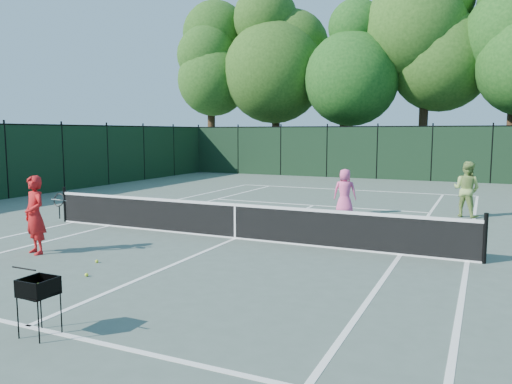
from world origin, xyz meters
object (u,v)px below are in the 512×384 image
at_px(coach, 35,215).
at_px(player_pink, 345,192).
at_px(ball_hopper, 38,287).
at_px(loose_ball_midcourt, 97,261).
at_px(loose_ball_near_cart, 87,275).
at_px(player_green, 467,189).

relative_size(coach, player_pink, 1.16).
distance_m(coach, ball_hopper, 4.98).
relative_size(player_pink, loose_ball_midcourt, 22.32).
bearing_deg(ball_hopper, loose_ball_near_cart, 125.81).
height_order(ball_hopper, loose_ball_midcourt, ball_hopper).
relative_size(coach, ball_hopper, 2.21).
height_order(coach, ball_hopper, coach).
bearing_deg(coach, ball_hopper, -24.07).
height_order(coach, player_green, player_green).
height_order(coach, player_pink, coach).
distance_m(player_green, loose_ball_near_cart, 12.03).
distance_m(player_pink, player_green, 3.85).
bearing_deg(loose_ball_near_cart, ball_hopper, -58.70).
xyz_separation_m(coach, ball_hopper, (3.75, -3.27, -0.21)).
height_order(player_pink, loose_ball_midcourt, player_pink).
bearing_deg(loose_ball_midcourt, coach, 178.20).
xyz_separation_m(ball_hopper, loose_ball_midcourt, (-1.96, 3.22, -0.63)).
bearing_deg(player_green, loose_ball_near_cart, 81.99).
xyz_separation_m(loose_ball_near_cart, loose_ball_midcourt, (-0.53, 0.85, 0.00)).
height_order(coach, loose_ball_midcourt, coach).
bearing_deg(player_pink, loose_ball_midcourt, 60.79).
bearing_deg(loose_ball_near_cart, player_pink, 74.01).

